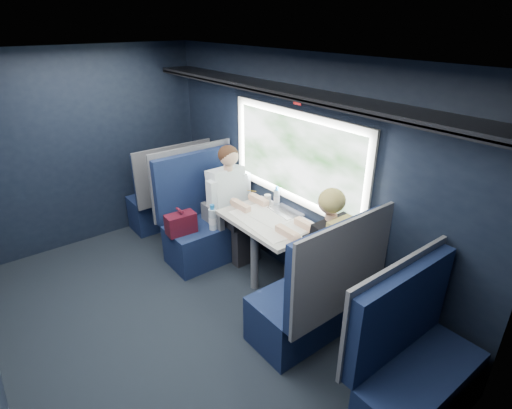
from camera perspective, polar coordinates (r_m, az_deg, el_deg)
ground at (r=3.92m, az=-10.90°, el=-16.28°), size 2.80×4.20×0.01m
room_shell at (r=3.16m, az=-12.70°, el=4.50°), size 3.00×4.40×2.40m
table at (r=3.99m, az=1.51°, el=-3.23°), size 0.62×1.00×0.74m
seat_bay_near at (r=4.64m, az=-7.22°, el=-2.50°), size 1.06×0.62×1.26m
seat_bay_far at (r=3.49m, az=8.40°, el=-13.13°), size 1.04×0.62×1.26m
seat_row_front at (r=5.40m, az=-12.19°, el=1.10°), size 1.04×0.51×1.16m
seat_row_back at (r=3.11m, az=21.41°, el=-20.87°), size 1.04×0.51×1.16m
man at (r=4.50m, az=-3.43°, el=1.00°), size 0.53×0.56×1.32m
woman at (r=3.56m, az=9.63°, el=-6.24°), size 0.53×0.56×1.32m
papers at (r=3.96m, az=2.24°, el=-2.17°), size 0.59×0.81×0.01m
laptop at (r=4.14m, az=5.13°, el=0.13°), size 0.30×0.38×0.27m
bottle_small at (r=4.22m, az=2.97°, el=1.03°), size 0.06×0.06×0.22m
cup at (r=4.30m, az=1.65°, el=0.81°), size 0.07×0.07×0.09m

